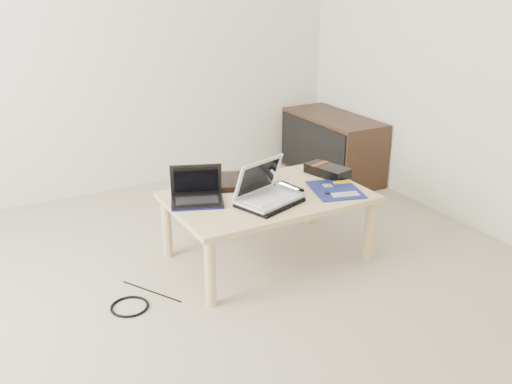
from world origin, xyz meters
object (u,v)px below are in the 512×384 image
white_laptop (265,192)px  gpu_box (327,171)px  coffee_table (268,202)px  netbook (197,194)px  media_cabinet (331,146)px

white_laptop → gpu_box: bearing=19.9°
coffee_table → netbook: size_ratio=3.29×
coffee_table → white_laptop: white_laptop is taller
coffee_table → netbook: (-0.39, 0.09, 0.09)m
media_cabinet → white_laptop: size_ratio=2.42×
media_cabinet → white_laptop: (-1.24, -1.08, 0.22)m
gpu_box → netbook: bearing=-179.5°
coffee_table → media_cabinet: size_ratio=1.22×
coffee_table → netbook: bearing=166.4°
white_laptop → gpu_box: 0.59m
coffee_table → netbook: 0.41m
netbook → white_laptop: white_laptop is taller
white_laptop → gpu_box: size_ratio=1.26×
media_cabinet → netbook: (-1.55, -0.89, 0.19)m
media_cabinet → white_laptop: bearing=-138.9°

